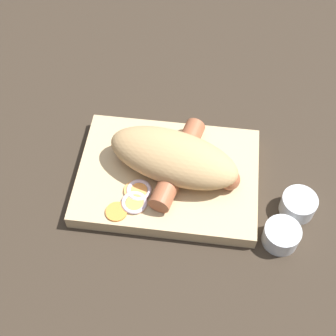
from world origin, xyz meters
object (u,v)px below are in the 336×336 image
at_px(sausage, 178,163).
at_px(condiment_cup_far, 298,205).
at_px(bread_roll, 173,157).
at_px(condiment_cup_near, 281,236).
at_px(food_tray, 168,177).

bearing_deg(sausage, condiment_cup_far, 169.24).
height_order(bread_roll, condiment_cup_near, bread_roll).
xyz_separation_m(food_tray, condiment_cup_far, (-0.18, 0.03, 0.00)).
height_order(condiment_cup_near, condiment_cup_far, same).
xyz_separation_m(sausage, condiment_cup_far, (-0.17, 0.03, -0.02)).
xyz_separation_m(condiment_cup_near, condiment_cup_far, (-0.02, -0.05, 0.00)).
bearing_deg(bread_roll, condiment_cup_near, 151.94).
relative_size(food_tray, bread_roll, 1.28).
relative_size(bread_roll, condiment_cup_far, 4.10).
height_order(sausage, condiment_cup_far, sausage).
bearing_deg(condiment_cup_near, bread_roll, -28.06).
xyz_separation_m(bread_roll, condiment_cup_near, (-0.15, 0.08, -0.04)).
relative_size(bread_roll, sausage, 1.14).
relative_size(sausage, condiment_cup_near, 3.60).
bearing_deg(bread_roll, food_tray, 43.80).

